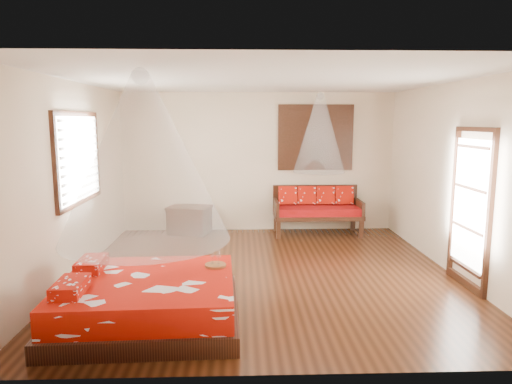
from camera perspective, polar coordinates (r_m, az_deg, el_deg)
room at (r=6.56m, az=1.23°, el=1.55°), size 5.54×5.54×2.84m
bed at (r=5.39m, az=-13.42°, el=-13.02°), size 2.04×1.86×0.63m
daybed at (r=9.17m, az=7.62°, el=-1.97°), size 1.72×0.76×0.94m
storage_chest at (r=9.22m, az=-8.30°, el=-3.46°), size 0.93×0.78×0.55m
shutter_panel at (r=9.35m, az=7.45°, el=6.76°), size 1.52×0.06×1.32m
window_left at (r=7.12m, az=-21.26°, el=3.95°), size 0.10×1.74×1.34m
glazed_door at (r=6.76m, az=25.20°, el=-1.93°), size 0.08×1.02×2.16m
wine_tray at (r=5.58m, az=-5.09°, el=-8.71°), size 0.26×0.26×0.21m
mosquito_net_main at (r=5.02m, az=-13.90°, el=4.17°), size 1.83×1.83×1.80m
mosquito_net_daybed at (r=8.88m, az=7.95°, el=7.29°), size 0.99×0.99×1.50m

